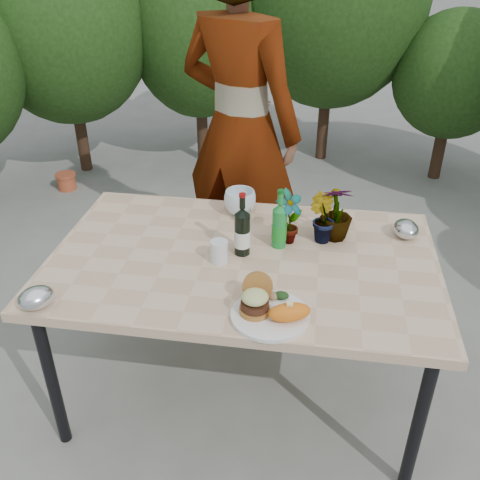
# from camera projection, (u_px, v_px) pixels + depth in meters

# --- Properties ---
(ground) EXTENTS (80.00, 80.00, 0.00)m
(ground) POSITION_uv_depth(u_px,v_px,m) (243.00, 386.00, 2.61)
(ground) COLOR slate
(ground) RESTS_ON ground
(patio_table) EXTENTS (1.60, 1.00, 0.75)m
(patio_table) POSITION_uv_depth(u_px,v_px,m) (243.00, 268.00, 2.25)
(patio_table) COLOR #D3B08C
(patio_table) RESTS_ON ground
(shrub_hedge) EXTENTS (6.80, 5.20, 2.34)m
(shrub_hedge) POSITION_uv_depth(u_px,v_px,m) (287.00, 58.00, 3.48)
(shrub_hedge) COLOR #382316
(shrub_hedge) RESTS_ON ground
(dinner_plate) EXTENTS (0.28, 0.28, 0.01)m
(dinner_plate) POSITION_uv_depth(u_px,v_px,m) (270.00, 315.00, 1.88)
(dinner_plate) COLOR white
(dinner_plate) RESTS_ON patio_table
(burger_stack) EXTENTS (0.11, 0.16, 0.11)m
(burger_stack) POSITION_uv_depth(u_px,v_px,m) (256.00, 299.00, 1.88)
(burger_stack) COLOR #B7722D
(burger_stack) RESTS_ON dinner_plate
(sweet_potato) EXTENTS (0.17, 0.12, 0.06)m
(sweet_potato) POSITION_uv_depth(u_px,v_px,m) (289.00, 312.00, 1.83)
(sweet_potato) COLOR orange
(sweet_potato) RESTS_ON dinner_plate
(grilled_veg) EXTENTS (0.08, 0.05, 0.03)m
(grilled_veg) POSITION_uv_depth(u_px,v_px,m) (278.00, 296.00, 1.95)
(grilled_veg) COLOR olive
(grilled_veg) RESTS_ON dinner_plate
(wine_bottle) EXTENTS (0.07, 0.07, 0.28)m
(wine_bottle) POSITION_uv_depth(u_px,v_px,m) (242.00, 232.00, 2.19)
(wine_bottle) COLOR black
(wine_bottle) RESTS_ON patio_table
(sparkling_water) EXTENTS (0.06, 0.06, 0.26)m
(sparkling_water) POSITION_uv_depth(u_px,v_px,m) (279.00, 226.00, 2.25)
(sparkling_water) COLOR #188831
(sparkling_water) RESTS_ON patio_table
(plastic_cup) EXTENTS (0.07, 0.07, 0.09)m
(plastic_cup) POSITION_uv_depth(u_px,v_px,m) (219.00, 252.00, 2.17)
(plastic_cup) COLOR silver
(plastic_cup) RESTS_ON patio_table
(seedling_left) EXTENTS (0.15, 0.15, 0.24)m
(seedling_left) POSITION_uv_depth(u_px,v_px,m) (289.00, 217.00, 2.26)
(seedling_left) COLOR #276121
(seedling_left) RESTS_ON patio_table
(seedling_mid) EXTENTS (0.15, 0.15, 0.21)m
(seedling_mid) POSITION_uv_depth(u_px,v_px,m) (322.00, 218.00, 2.28)
(seedling_mid) COLOR #22541C
(seedling_mid) RESTS_ON patio_table
(seedling_right) EXTENTS (0.16, 0.16, 0.25)m
(seedling_right) POSITION_uv_depth(u_px,v_px,m) (337.00, 212.00, 2.29)
(seedling_right) COLOR #245E20
(seedling_right) RESTS_ON patio_table
(blue_bowl) EXTENTS (0.17, 0.17, 0.12)m
(blue_bowl) POSITION_uv_depth(u_px,v_px,m) (240.00, 202.00, 2.52)
(blue_bowl) COLOR silver
(blue_bowl) RESTS_ON patio_table
(foil_packet_left) EXTENTS (0.17, 0.17, 0.08)m
(foil_packet_left) POSITION_uv_depth(u_px,v_px,m) (36.00, 298.00, 1.92)
(foil_packet_left) COLOR silver
(foil_packet_left) RESTS_ON patio_table
(foil_packet_right) EXTENTS (0.13, 0.15, 0.08)m
(foil_packet_right) POSITION_uv_depth(u_px,v_px,m) (406.00, 229.00, 2.34)
(foil_packet_right) COLOR silver
(foil_packet_right) RESTS_ON patio_table
(person) EXTENTS (0.85, 0.72, 1.97)m
(person) POSITION_uv_depth(u_px,v_px,m) (240.00, 129.00, 2.87)
(person) COLOR #A16750
(person) RESTS_ON ground
(terracotta_pot) EXTENTS (0.17, 0.17, 0.14)m
(terracotta_pot) POSITION_uv_depth(u_px,v_px,m) (66.00, 181.00, 4.47)
(terracotta_pot) COLOR #B9502F
(terracotta_pot) RESTS_ON ground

